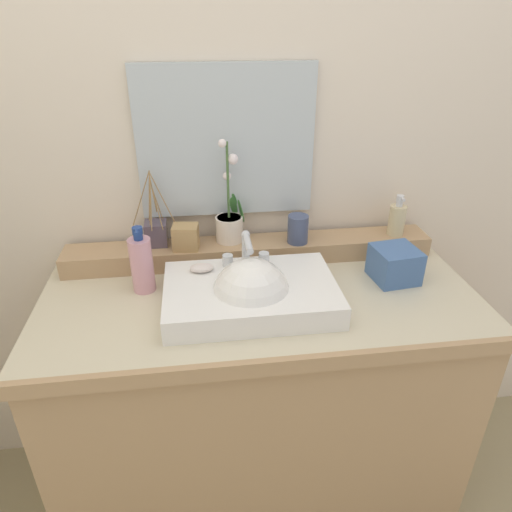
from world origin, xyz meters
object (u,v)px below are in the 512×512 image
at_px(reed_diffuser, 156,232).
at_px(sink_basin, 251,295).
at_px(soap_bar, 202,268).
at_px(potted_plant, 230,221).
at_px(trinket_box, 186,237).
at_px(lotion_bottle, 142,264).
at_px(tumbler_cup, 298,229).
at_px(soap_dispenser, 397,219).
at_px(tissue_box, 395,264).

bearing_deg(reed_diffuser, sink_basin, -47.81).
bearing_deg(soap_bar, potted_plant, 64.04).
height_order(potted_plant, trinket_box, potted_plant).
distance_m(sink_basin, potted_plant, 0.32).
distance_m(sink_basin, soap_bar, 0.17).
relative_size(trinket_box, lotion_bottle, 0.39).
relative_size(soap_bar, lotion_bottle, 0.34).
bearing_deg(lotion_bottle, tumbler_cup, 14.35).
bearing_deg(soap_dispenser, reed_diffuser, 177.79).
bearing_deg(soap_dispenser, trinket_box, -178.93).
bearing_deg(soap_dispenser, tumbler_cup, -177.51).
relative_size(soap_bar, trinket_box, 0.86).
distance_m(soap_bar, trinket_box, 0.17).
bearing_deg(tumbler_cup, soap_bar, -153.40).
relative_size(tumbler_cup, lotion_bottle, 0.46).
relative_size(soap_bar, soap_dispenser, 0.49).
distance_m(soap_bar, potted_plant, 0.24).
xyz_separation_m(sink_basin, potted_plant, (-0.03, 0.30, 0.10)).
distance_m(tumbler_cup, reed_diffuser, 0.47).
relative_size(potted_plant, tissue_box, 2.66).
xyz_separation_m(soap_bar, tumbler_cup, (0.32, 0.16, 0.03)).
bearing_deg(reed_diffuser, trinket_box, -24.96).
height_order(soap_bar, tumbler_cup, tumbler_cup).
relative_size(tumbler_cup, tissue_box, 0.73).
relative_size(sink_basin, tumbler_cup, 5.14).
bearing_deg(soap_bar, lotion_bottle, 168.96).
bearing_deg(potted_plant, sink_basin, -83.86).
bearing_deg(sink_basin, tissue_box, 11.08).
height_order(soap_bar, potted_plant, potted_plant).
bearing_deg(soap_bar, trinket_box, 105.53).
bearing_deg(trinket_box, soap_bar, -67.32).
relative_size(soap_bar, reed_diffuser, 0.28).
height_order(lotion_bottle, tissue_box, lotion_bottle).
distance_m(tumbler_cup, trinket_box, 0.37).
xyz_separation_m(tumbler_cup, lotion_bottle, (-0.50, -0.13, -0.02)).
xyz_separation_m(soap_dispenser, reed_diffuser, (-0.81, 0.03, -0.01)).
distance_m(soap_dispenser, reed_diffuser, 0.81).
relative_size(lotion_bottle, tissue_box, 1.60).
xyz_separation_m(reed_diffuser, tissue_box, (0.74, -0.21, -0.06)).
relative_size(reed_diffuser, tissue_box, 1.94).
height_order(trinket_box, lotion_bottle, lotion_bottle).
height_order(tumbler_cup, tissue_box, tumbler_cup).
bearing_deg(reed_diffuser, potted_plant, -0.05).
height_order(soap_dispenser, lotion_bottle, soap_dispenser).
distance_m(potted_plant, reed_diffuser, 0.24).
bearing_deg(trinket_box, tumbler_cup, 6.87).
distance_m(sink_basin, tissue_box, 0.47).
height_order(reed_diffuser, tissue_box, reed_diffuser).
bearing_deg(tumbler_cup, potted_plant, 168.20).
bearing_deg(soap_dispenser, potted_plant, 176.87).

